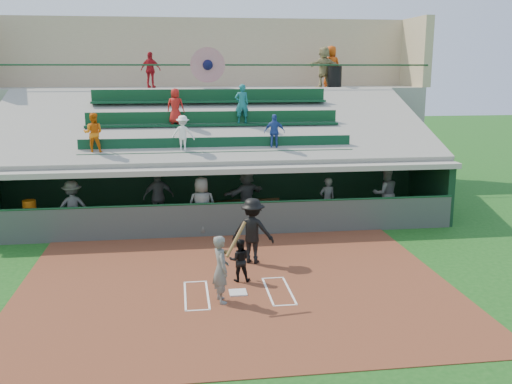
{
  "coord_description": "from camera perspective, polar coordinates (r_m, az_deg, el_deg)",
  "views": [
    {
      "loc": [
        -1.37,
        -13.2,
        5.48
      ],
      "look_at": [
        0.93,
        3.5,
        1.8
      ],
      "focal_mm": 40.0,
      "sensor_mm": 36.0,
      "label": 1
    }
  ],
  "objects": [
    {
      "name": "grandstand",
      "position": [
        23.97,
        -4.54,
        4.56
      ],
      "size": [
        20.4,
        10.4,
        7.8
      ],
      "color": "#464B46",
      "rests_on": "ground"
    },
    {
      "name": "dugout_player_b",
      "position": [
        20.62,
        -9.73,
        -0.48
      ],
      "size": [
        1.17,
        0.7,
        1.87
      ],
      "primitive_type": "imported",
      "rotation": [
        0.0,
        0.0,
        3.38
      ],
      "color": "#595C57",
      "rests_on": "dugout_floor"
    },
    {
      "name": "dugout_floor",
      "position": [
        20.73,
        -3.79,
        -2.98
      ],
      "size": [
        16.0,
        3.5,
        0.04
      ],
      "primitive_type": "cube",
      "color": "gray",
      "rests_on": "ground"
    },
    {
      "name": "catcher",
      "position": [
        14.93,
        -1.66,
        -6.81
      ],
      "size": [
        0.59,
        0.48,
        1.14
      ],
      "primitive_type": "imported",
      "rotation": [
        0.0,
        0.0,
        3.05
      ],
      "color": "black",
      "rests_on": "dirt_slab"
    },
    {
      "name": "batters_box_chalk",
      "position": [
        14.35,
        -1.82,
        -10.05
      ],
      "size": [
        2.65,
        1.85,
        0.01
      ],
      "color": "white",
      "rests_on": "dirt_slab"
    },
    {
      "name": "dugout_player_d",
      "position": [
        20.67,
        -0.97,
        -0.24
      ],
      "size": [
        1.77,
        1.43,
        1.89
      ],
      "primitive_type": "imported",
      "rotation": [
        0.0,
        0.0,
        3.72
      ],
      "color": "#585A55",
      "rests_on": "dugout_floor"
    },
    {
      "name": "water_cooler",
      "position": [
        20.28,
        -21.72,
        -1.37
      ],
      "size": [
        0.43,
        0.43,
        0.43
      ],
      "primitive_type": "cylinder",
      "color": "orange",
      "rests_on": "white_table"
    },
    {
      "name": "concourse_slab",
      "position": [
        26.92,
        -4.91,
        5.49
      ],
      "size": [
        20.0,
        3.0,
        4.6
      ],
      "primitive_type": "cube",
      "color": "gray",
      "rests_on": "ground"
    },
    {
      "name": "dugout_player_f",
      "position": [
        21.2,
        12.8,
        -0.15
      ],
      "size": [
        0.95,
        0.74,
        1.95
      ],
      "primitive_type": "imported",
      "rotation": [
        0.0,
        0.0,
        3.14
      ],
      "color": "#5E615B",
      "rests_on": "dugout_floor"
    },
    {
      "name": "dugout_bench",
      "position": [
        21.76,
        -4.54,
        -1.63
      ],
      "size": [
        13.74,
        3.94,
        0.42
      ],
      "primitive_type": "cube",
      "rotation": [
        0.0,
        0.0,
        0.25
      ],
      "color": "brown",
      "rests_on": "dugout_floor"
    },
    {
      "name": "concourse_staff_c",
      "position": [
        26.83,
        6.79,
        12.32
      ],
      "size": [
        1.79,
        1.02,
        1.84
      ],
      "primitive_type": "imported",
      "rotation": [
        0.0,
        0.0,
        3.44
      ],
      "color": "tan",
      "rests_on": "concourse_slab"
    },
    {
      "name": "concourse_staff_b",
      "position": [
        27.21,
        7.49,
        12.34
      ],
      "size": [
        0.95,
        0.65,
        1.88
      ],
      "primitive_type": "imported",
      "rotation": [
        0.0,
        0.0,
        3.2
      ],
      "color": "#C6430B",
      "rests_on": "concourse_slab"
    },
    {
      "name": "white_table",
      "position": [
        20.38,
        -21.53,
        -2.98
      ],
      "size": [
        0.84,
        0.63,
        0.74
      ],
      "primitive_type": "cube",
      "rotation": [
        0.0,
        0.0,
        0.0
      ],
      "color": "white",
      "rests_on": "dugout_floor"
    },
    {
      "name": "home_umpire",
      "position": [
        16.2,
        -0.35,
        -3.89
      ],
      "size": [
        1.38,
        1.08,
        1.88
      ],
      "primitive_type": "imported",
      "rotation": [
        0.0,
        0.0,
        2.78
      ],
      "color": "black",
      "rests_on": "dirt_slab"
    },
    {
      "name": "dugout_player_e",
      "position": [
        20.52,
        7.13,
        -0.8
      ],
      "size": [
        0.65,
        0.49,
        1.63
      ],
      "primitive_type": "imported",
      "rotation": [
        0.0,
        0.0,
        3.31
      ],
      "color": "#535550",
      "rests_on": "dugout_floor"
    },
    {
      "name": "concourse_staff_a",
      "position": [
        26.16,
        -10.49,
        11.91
      ],
      "size": [
        0.99,
        0.67,
        1.57
      ],
      "primitive_type": "imported",
      "rotation": [
        0.0,
        0.0,
        2.8
      ],
      "color": "#AD131C",
      "rests_on": "concourse_slab"
    },
    {
      "name": "trash_bin",
      "position": [
        26.58,
        7.86,
        11.34
      ],
      "size": [
        0.64,
        0.64,
        0.96
      ],
      "primitive_type": "cylinder",
      "color": "black",
      "rests_on": "concourse_slab"
    },
    {
      "name": "home_plate",
      "position": [
        14.34,
        -1.82,
        -10.0
      ],
      "size": [
        0.43,
        0.43,
        0.03
      ],
      "primitive_type": "cube",
      "color": "silver",
      "rests_on": "dirt_slab"
    },
    {
      "name": "ground",
      "position": [
        14.36,
        -1.82,
        -10.13
      ],
      "size": [
        100.0,
        100.0,
        0.0
      ],
      "primitive_type": "plane",
      "color": "#164B15",
      "rests_on": "ground"
    },
    {
      "name": "batter_at_plate",
      "position": [
        13.58,
        -3.52,
        -7.64
      ],
      "size": [
        0.88,
        0.75,
        1.95
      ],
      "color": "#585A55",
      "rests_on": "dirt_slab"
    },
    {
      "name": "dirt_slab",
      "position": [
        14.81,
        -2.02,
        -9.36
      ],
      "size": [
        11.0,
        9.0,
        0.02
      ],
      "primitive_type": "cube",
      "color": "brown",
      "rests_on": "ground"
    },
    {
      "name": "dugout_player_c",
      "position": [
        19.0,
        -5.43,
        -1.36
      ],
      "size": [
        0.97,
        0.65,
        1.93
      ],
      "primitive_type": "imported",
      "rotation": [
        0.0,
        0.0,
        3.18
      ],
      "color": "#545752",
      "rests_on": "dugout_floor"
    },
    {
      "name": "dugout_player_a",
      "position": [
        20.06,
        -17.87,
        -1.41
      ],
      "size": [
        1.25,
        0.87,
        1.77
      ],
      "primitive_type": "imported",
      "rotation": [
        0.0,
        0.0,
        3.34
      ],
      "color": "#595C57",
      "rests_on": "dugout_floor"
    }
  ]
}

